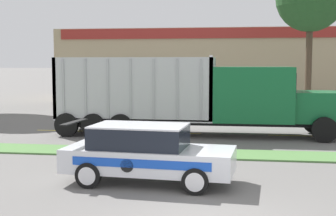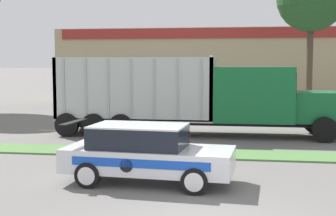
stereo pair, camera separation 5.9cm
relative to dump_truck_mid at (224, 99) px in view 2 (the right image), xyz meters
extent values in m
cube|color=#517F42|center=(-0.05, -4.46, -1.57)|extent=(120.00, 1.71, 0.06)
cube|color=yellow|center=(-7.64, 0.40, -1.59)|extent=(2.40, 0.14, 0.01)
cube|color=yellow|center=(-2.24, 0.40, -1.59)|extent=(2.40, 0.14, 0.01)
cube|color=yellow|center=(3.16, 0.40, -1.59)|extent=(2.40, 0.14, 0.01)
cube|color=black|center=(-1.06, 0.00, -0.99)|extent=(12.57, 1.43, 0.18)
cube|color=#146033|center=(4.07, 0.00, -0.26)|extent=(2.32, 2.13, 1.28)
cube|color=#146033|center=(1.24, 0.00, 0.26)|extent=(3.33, 2.60, 2.33)
cube|color=black|center=(2.93, 0.00, 0.67)|extent=(0.04, 2.21, 1.05)
cylinder|color=silver|center=(-0.52, -0.84, 1.09)|extent=(0.14, 0.14, 1.65)
cube|color=#B7B7BC|center=(-3.88, 0.00, -0.84)|extent=(6.92, 2.60, 0.12)
cube|color=#B7B7BC|center=(-0.50, 0.00, 0.50)|extent=(0.16, 2.60, 2.68)
cube|color=#B7B7BC|center=(-7.26, 0.00, 0.50)|extent=(0.16, 2.60, 2.68)
cube|color=#B7B7BC|center=(-3.88, -1.22, 0.50)|extent=(6.92, 0.16, 2.68)
cube|color=#B7B7BC|center=(-3.88, 1.22, 0.50)|extent=(6.92, 0.16, 2.68)
cube|color=#A3A3A8|center=(-6.85, -1.32, 0.50)|extent=(0.10, 0.04, 2.54)
cube|color=#A3A3A8|center=(-5.86, -1.32, 0.50)|extent=(0.10, 0.04, 2.54)
cube|color=#A3A3A8|center=(-4.87, -1.32, 0.50)|extent=(0.10, 0.04, 2.54)
cube|color=#A3A3A8|center=(-3.88, -1.32, 0.50)|extent=(0.10, 0.04, 2.54)
cube|color=#A3A3A8|center=(-2.90, -1.32, 0.50)|extent=(0.10, 0.04, 2.54)
cube|color=#A3A3A8|center=(-1.91, -1.32, 0.50)|extent=(0.10, 0.04, 2.54)
cube|color=#A3A3A8|center=(-0.92, -1.32, 0.50)|extent=(0.10, 0.04, 2.54)
cylinder|color=black|center=(4.07, -1.28, -1.08)|extent=(1.03, 0.30, 1.03)
cylinder|color=black|center=(4.07, 1.28, -1.08)|extent=(1.03, 0.30, 1.03)
cylinder|color=black|center=(-6.74, -1.28, -1.08)|extent=(1.03, 0.30, 1.03)
cylinder|color=black|center=(-6.74, 1.28, -1.08)|extent=(1.03, 0.30, 1.03)
cylinder|color=black|center=(-5.54, -1.28, -1.08)|extent=(1.03, 0.30, 1.03)
cylinder|color=black|center=(-5.54, 1.28, -1.08)|extent=(1.03, 0.30, 1.03)
cylinder|color=black|center=(-4.33, -1.28, -1.08)|extent=(1.03, 0.30, 1.03)
cylinder|color=black|center=(-4.33, 1.28, -1.08)|extent=(1.03, 0.30, 1.03)
cube|color=silver|center=(-1.74, -8.54, -0.95)|extent=(4.59, 2.14, 0.62)
cube|color=black|center=(-2.01, -8.52, -0.36)|extent=(2.57, 1.76, 0.56)
cube|color=silver|center=(-2.01, -8.52, -0.06)|extent=(2.57, 1.76, 0.04)
cube|color=black|center=(-3.87, -8.37, -0.02)|extent=(0.32, 1.43, 0.03)
cube|color=blue|center=(-1.82, -9.44, -0.89)|extent=(3.56, 0.30, 0.22)
cylinder|color=black|center=(-2.15, -9.41, -0.95)|extent=(0.34, 0.04, 0.34)
cylinder|color=black|center=(-0.43, -9.50, -1.26)|extent=(0.68, 0.25, 0.66)
cylinder|color=silver|center=(-0.44, -9.61, -1.26)|extent=(0.46, 0.05, 0.47)
cylinder|color=black|center=(-0.29, -7.81, -1.26)|extent=(0.68, 0.25, 0.66)
cylinder|color=silver|center=(-0.29, -7.70, -1.26)|extent=(0.46, 0.05, 0.47)
cylinder|color=black|center=(-3.19, -9.28, -1.26)|extent=(0.68, 0.25, 0.66)
cylinder|color=silver|center=(-3.20, -9.38, -1.26)|extent=(0.46, 0.05, 0.47)
cylinder|color=black|center=(-3.05, -7.58, -1.26)|extent=(0.68, 0.25, 0.66)
cylinder|color=silver|center=(-3.04, -7.48, -1.26)|extent=(0.46, 0.05, 0.47)
cube|color=tan|center=(-0.93, 22.19, 1.38)|extent=(26.66, 12.00, 5.96)
cube|color=maroon|center=(-0.93, 16.14, 3.91)|extent=(25.33, 0.10, 0.80)
cylinder|color=#473828|center=(4.92, 9.16, 1.41)|extent=(0.39, 0.39, 6.01)
camera|label=1|loc=(0.50, -20.56, 1.58)|focal=50.00mm
camera|label=2|loc=(0.55, -20.55, 1.58)|focal=50.00mm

